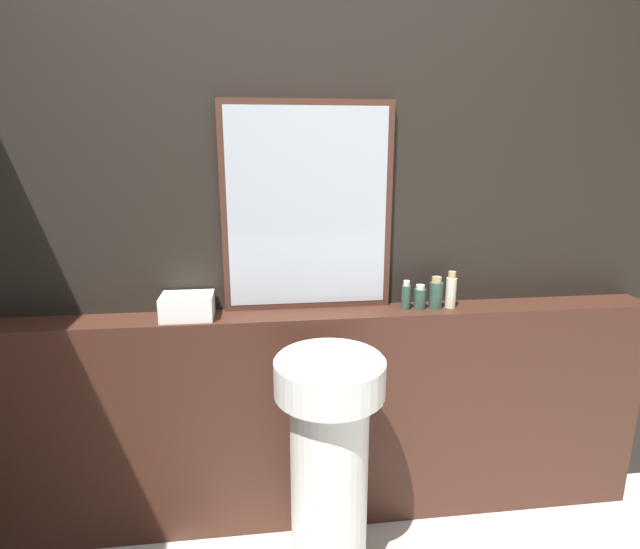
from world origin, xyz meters
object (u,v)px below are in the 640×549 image
at_px(towel_stack, 187,306).
at_px(shampoo_bottle, 406,296).
at_px(mirror, 308,208).
at_px(pedestal_sink, 329,463).
at_px(body_wash_bottle, 451,291).
at_px(conditioner_bottle, 420,298).
at_px(lotion_bottle, 436,294).

height_order(towel_stack, shampoo_bottle, shampoo_bottle).
height_order(mirror, towel_stack, mirror).
relative_size(pedestal_sink, mirror, 1.12).
bearing_deg(mirror, towel_stack, -171.68).
relative_size(mirror, body_wash_bottle, 5.35).
relative_size(pedestal_sink, shampoo_bottle, 7.58).
xyz_separation_m(towel_stack, shampoo_bottle, (0.89, 0.00, 0.01)).
bearing_deg(body_wash_bottle, shampoo_bottle, 180.00).
height_order(pedestal_sink, conditioner_bottle, conditioner_bottle).
relative_size(lotion_bottle, body_wash_bottle, 0.87).
xyz_separation_m(shampoo_bottle, conditioner_bottle, (0.06, -0.00, -0.01)).
bearing_deg(mirror, lotion_bottle, -7.62).
bearing_deg(body_wash_bottle, conditioner_bottle, -180.00).
relative_size(pedestal_sink, conditioner_bottle, 9.08).
bearing_deg(pedestal_sink, mirror, 94.02).
distance_m(mirror, towel_stack, 0.62).
xyz_separation_m(conditioner_bottle, lotion_bottle, (0.07, 0.00, 0.01)).
height_order(towel_stack, body_wash_bottle, body_wash_bottle).
relative_size(pedestal_sink, towel_stack, 4.62).
bearing_deg(pedestal_sink, body_wash_bottle, 32.80).
distance_m(shampoo_bottle, body_wash_bottle, 0.20).
bearing_deg(pedestal_sink, lotion_bottle, 36.08).
height_order(conditioner_bottle, body_wash_bottle, body_wash_bottle).
relative_size(pedestal_sink, body_wash_bottle, 5.98).
distance_m(pedestal_sink, towel_stack, 0.81).
height_order(mirror, lotion_bottle, mirror).
relative_size(conditioner_bottle, body_wash_bottle, 0.66).
bearing_deg(conditioner_bottle, lotion_bottle, 0.00).
xyz_separation_m(mirror, shampoo_bottle, (0.40, -0.07, -0.36)).
xyz_separation_m(conditioner_bottle, body_wash_bottle, (0.13, 0.00, 0.02)).
distance_m(towel_stack, body_wash_bottle, 1.09).
relative_size(conditioner_bottle, lotion_bottle, 0.76).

